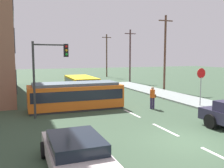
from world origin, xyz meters
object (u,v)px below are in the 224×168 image
object	(u,v)px
streetcar_tram	(76,95)
pedestrian_crossing	(152,96)
stop_sign	(201,79)
utility_pole_distant	(107,55)
city_bus	(81,84)
traffic_light_mast	(48,65)
utility_pole_mid	(165,52)
utility_pole_far	(130,55)
parked_sedan_near	(75,151)

from	to	relation	value
streetcar_tram	pedestrian_crossing	distance (m)	5.75
stop_sign	utility_pole_distant	xyz separation A→B (m)	(3.15, 29.16, 2.01)
stop_sign	city_bus	bearing A→B (deg)	123.44
pedestrian_crossing	stop_sign	size ratio (longest dim) A/B	0.58
stop_sign	traffic_light_mast	distance (m)	11.36
traffic_light_mast	utility_pole_mid	size ratio (longest dim) A/B	0.57
utility_pole_mid	pedestrian_crossing	bearing A→B (deg)	-128.24
pedestrian_crossing	utility_pole_distant	distance (m)	29.30
streetcar_tram	traffic_light_mast	xyz separation A→B (m)	(-2.17, -1.82, 2.34)
streetcar_tram	utility_pole_distant	world-z (taller)	utility_pole_distant
utility_pole_mid	utility_pole_far	distance (m)	9.85
city_bus	parked_sedan_near	world-z (taller)	city_bus
city_bus	parked_sedan_near	distance (m)	17.56
parked_sedan_near	utility_pole_distant	xyz separation A→B (m)	(14.51, 35.85, 3.58)
stop_sign	traffic_light_mast	xyz separation A→B (m)	(-11.24, 1.16, 1.18)
utility_pole_distant	traffic_light_mast	bearing A→B (deg)	-117.20
utility_pole_far	parked_sedan_near	bearing A→B (deg)	-119.48
streetcar_tram	parked_sedan_near	bearing A→B (deg)	-103.32
utility_pole_far	utility_pole_mid	bearing A→B (deg)	-91.98
streetcar_tram	utility_pole_distant	size ratio (longest dim) A/B	0.85
utility_pole_far	utility_pole_distant	world-z (taller)	utility_pole_distant
utility_pole_distant	streetcar_tram	bearing A→B (deg)	-115.02
traffic_light_mast	utility_pole_far	xyz separation A→B (m)	(14.43, 17.89, 0.76)
traffic_light_mast	streetcar_tram	bearing A→B (deg)	40.01
utility_pole_mid	utility_pole_far	world-z (taller)	utility_pole_mid
utility_pole_mid	traffic_light_mast	bearing A→B (deg)	-150.26
utility_pole_mid	utility_pole_far	bearing A→B (deg)	88.02
parked_sedan_near	pedestrian_crossing	bearing A→B (deg)	44.68
city_bus	utility_pole_distant	size ratio (longest dim) A/B	0.74
streetcar_tram	traffic_light_mast	world-z (taller)	traffic_light_mast
city_bus	utility_pole_mid	world-z (taller)	utility_pole_mid
traffic_light_mast	utility_pole_mid	xyz separation A→B (m)	(14.09, 8.05, 1.07)
pedestrian_crossing	stop_sign	bearing A→B (deg)	-13.10
utility_pole_far	stop_sign	bearing A→B (deg)	-99.49
streetcar_tram	traffic_light_mast	size ratio (longest dim) A/B	1.42
stop_sign	utility_pole_mid	distance (m)	9.89
stop_sign	utility_pole_mid	world-z (taller)	utility_pole_mid
streetcar_tram	parked_sedan_near	world-z (taller)	streetcar_tram
city_bus	utility_pole_far	bearing A→B (deg)	41.45
utility_pole_mid	utility_pole_distant	size ratio (longest dim) A/B	1.06
parked_sedan_near	utility_pole_mid	distance (m)	21.66
stop_sign	utility_pole_far	xyz separation A→B (m)	(3.19, 19.05, 1.94)
city_bus	stop_sign	bearing A→B (deg)	-56.56
pedestrian_crossing	utility_pole_mid	distance (m)	11.18
parked_sedan_near	stop_sign	bearing A→B (deg)	30.47
utility_pole_far	utility_pole_distant	xyz separation A→B (m)	(-0.04, 10.12, 0.07)
pedestrian_crossing	utility_pole_distant	world-z (taller)	utility_pole_distant
utility_pole_mid	utility_pole_distant	xyz separation A→B (m)	(0.30, 19.96, -0.24)
parked_sedan_near	stop_sign	xyz separation A→B (m)	(11.36, 6.69, 1.57)
pedestrian_crossing	stop_sign	world-z (taller)	stop_sign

